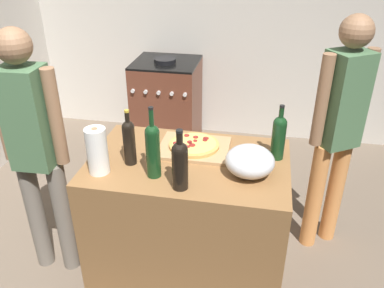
# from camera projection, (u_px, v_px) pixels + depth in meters

# --- Properties ---
(ground_plane) EXTENTS (4.37, 3.40, 0.02)m
(ground_plane) POSITION_uv_depth(u_px,v_px,m) (188.00, 205.00, 3.34)
(ground_plane) COLOR #6B5B4C
(kitchen_wall_rear) EXTENTS (4.37, 0.10, 2.60)m
(kitchen_wall_rear) POSITION_uv_depth(u_px,v_px,m) (216.00, 11.00, 3.96)
(kitchen_wall_rear) COLOR beige
(kitchen_wall_rear) RESTS_ON ground_plane
(counter) EXTENTS (1.10, 0.71, 0.91)m
(counter) POSITION_uv_depth(u_px,v_px,m) (189.00, 225.00, 2.41)
(counter) COLOR olive
(counter) RESTS_ON ground_plane
(cutting_board) EXTENTS (0.40, 0.32, 0.02)m
(cutting_board) POSITION_uv_depth(u_px,v_px,m) (194.00, 148.00, 2.30)
(cutting_board) COLOR tan
(cutting_board) RESTS_ON counter
(pizza) EXTENTS (0.29, 0.29, 0.03)m
(pizza) POSITION_uv_depth(u_px,v_px,m) (194.00, 145.00, 2.29)
(pizza) COLOR tan
(pizza) RESTS_ON cutting_board
(mixing_bowl) EXTENTS (0.26, 0.26, 0.16)m
(mixing_bowl) POSITION_uv_depth(u_px,v_px,m) (250.00, 161.00, 2.04)
(mixing_bowl) COLOR #B2B2B7
(mixing_bowl) RESTS_ON counter
(paper_towel_roll) EXTENTS (0.11, 0.11, 0.25)m
(paper_towel_roll) POSITION_uv_depth(u_px,v_px,m) (97.00, 151.00, 2.04)
(paper_towel_roll) COLOR white
(paper_towel_roll) RESTS_ON counter
(wine_bottle_amber) EXTENTS (0.08, 0.08, 0.32)m
(wine_bottle_amber) POSITION_uv_depth(u_px,v_px,m) (180.00, 163.00, 1.90)
(wine_bottle_amber) COLOR black
(wine_bottle_amber) RESTS_ON counter
(wine_bottle_clear) EXTENTS (0.07, 0.07, 0.38)m
(wine_bottle_clear) POSITION_uv_depth(u_px,v_px,m) (153.00, 148.00, 1.99)
(wine_bottle_clear) COLOR #143819
(wine_bottle_clear) RESTS_ON counter
(wine_bottle_dark) EXTENTS (0.07, 0.07, 0.32)m
(wine_bottle_dark) POSITION_uv_depth(u_px,v_px,m) (279.00, 136.00, 2.16)
(wine_bottle_dark) COLOR #143819
(wine_bottle_dark) RESTS_ON counter
(wine_bottle_green) EXTENTS (0.07, 0.07, 0.31)m
(wine_bottle_green) POSITION_uv_depth(u_px,v_px,m) (129.00, 140.00, 2.11)
(wine_bottle_green) COLOR black
(wine_bottle_green) RESTS_ON counter
(stove) EXTENTS (0.63, 0.61, 0.93)m
(stove) POSITION_uv_depth(u_px,v_px,m) (167.00, 103.00, 4.10)
(stove) COLOR brown
(stove) RESTS_ON ground_plane
(person_in_stripes) EXTENTS (0.40, 0.21, 1.60)m
(person_in_stripes) POSITION_uv_depth(u_px,v_px,m) (35.00, 145.00, 2.31)
(person_in_stripes) COLOR slate
(person_in_stripes) RESTS_ON ground_plane
(person_in_red) EXTENTS (0.35, 0.30, 1.62)m
(person_in_red) POSITION_uv_depth(u_px,v_px,m) (338.00, 125.00, 2.52)
(person_in_red) COLOR #D88C4C
(person_in_red) RESTS_ON ground_plane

